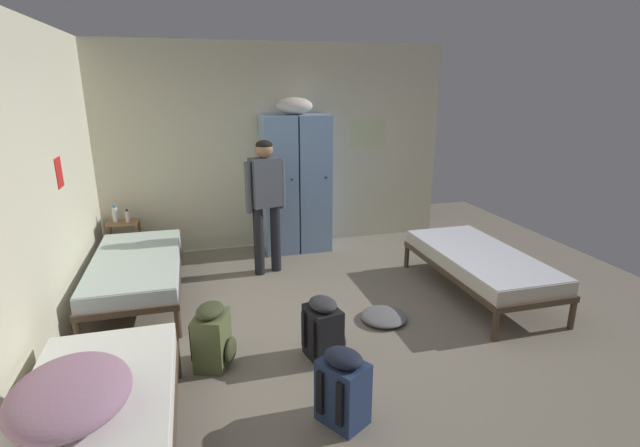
{
  "coord_description": "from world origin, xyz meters",
  "views": [
    {
      "loc": [
        -1.14,
        -3.93,
        2.26
      ],
      "look_at": [
        0.0,
        0.25,
        0.95
      ],
      "focal_mm": 26.32,
      "sensor_mm": 36.0,
      "label": 1
    }
  ],
  "objects_px": {
    "bed_left_rear": "(136,267)",
    "backpack_black": "(324,329)",
    "person_traveler": "(266,195)",
    "lotion_bottle": "(127,216)",
    "bed_left_front": "(93,425)",
    "locker_bank": "(296,181)",
    "backpack_olive": "(213,337)",
    "bedding_heap": "(70,394)",
    "bed_right": "(480,261)",
    "water_bottle": "(115,214)",
    "clothes_pile_grey": "(384,316)",
    "backpack_navy": "(344,388)",
    "shelf_unit": "(125,239)"
  },
  "relations": [
    {
      "from": "bed_right",
      "to": "water_bottle",
      "type": "xyz_separation_m",
      "value": [
        -3.94,
        1.99,
        0.29
      ]
    },
    {
      "from": "lotion_bottle",
      "to": "bed_left_front",
      "type": "bearing_deg",
      "value": -87.13
    },
    {
      "from": "locker_bank",
      "to": "lotion_bottle",
      "type": "bearing_deg",
      "value": -178.76
    },
    {
      "from": "locker_bank",
      "to": "backpack_olive",
      "type": "distance_m",
      "value": 2.99
    },
    {
      "from": "water_bottle",
      "to": "bed_right",
      "type": "bearing_deg",
      "value": -26.79
    },
    {
      "from": "backpack_olive",
      "to": "water_bottle",
      "type": "bearing_deg",
      "value": 111.71
    },
    {
      "from": "locker_bank",
      "to": "backpack_black",
      "type": "height_order",
      "value": "locker_bank"
    },
    {
      "from": "shelf_unit",
      "to": "bed_left_front",
      "type": "xyz_separation_m",
      "value": [
        0.25,
        -3.63,
        0.04
      ]
    },
    {
      "from": "clothes_pile_grey",
      "to": "backpack_black",
      "type": "bearing_deg",
      "value": -148.15
    },
    {
      "from": "clothes_pile_grey",
      "to": "backpack_olive",
      "type": "bearing_deg",
      "value": -168.41
    },
    {
      "from": "bed_right",
      "to": "backpack_black",
      "type": "bearing_deg",
      "value": -158.99
    },
    {
      "from": "bedding_heap",
      "to": "person_traveler",
      "type": "distance_m",
      "value": 3.31
    },
    {
      "from": "bed_left_rear",
      "to": "backpack_black",
      "type": "bearing_deg",
      "value": -44.24
    },
    {
      "from": "bed_left_front",
      "to": "lotion_bottle",
      "type": "distance_m",
      "value": 3.6
    },
    {
      "from": "lotion_bottle",
      "to": "backpack_olive",
      "type": "bearing_deg",
      "value": -70.76
    },
    {
      "from": "bed_left_rear",
      "to": "lotion_bottle",
      "type": "relative_size",
      "value": 11.32
    },
    {
      "from": "bed_left_front",
      "to": "clothes_pile_grey",
      "type": "relative_size",
      "value": 4.09
    },
    {
      "from": "locker_bank",
      "to": "backpack_olive",
      "type": "height_order",
      "value": "locker_bank"
    },
    {
      "from": "lotion_bottle",
      "to": "clothes_pile_grey",
      "type": "distance_m",
      "value": 3.44
    },
    {
      "from": "bed_left_front",
      "to": "backpack_olive",
      "type": "distance_m",
      "value": 1.25
    },
    {
      "from": "bed_left_front",
      "to": "bed_left_rear",
      "type": "bearing_deg",
      "value": 90.0
    },
    {
      "from": "shelf_unit",
      "to": "bed_left_rear",
      "type": "relative_size",
      "value": 0.3
    },
    {
      "from": "bed_left_front",
      "to": "backpack_navy",
      "type": "relative_size",
      "value": 3.45
    },
    {
      "from": "water_bottle",
      "to": "bed_left_front",
      "type": "bearing_deg",
      "value": -84.83
    },
    {
      "from": "bedding_heap",
      "to": "lotion_bottle",
      "type": "relative_size",
      "value": 4.53
    },
    {
      "from": "bed_left_front",
      "to": "backpack_black",
      "type": "xyz_separation_m",
      "value": [
        1.62,
        0.9,
        -0.12
      ]
    },
    {
      "from": "locker_bank",
      "to": "water_bottle",
      "type": "height_order",
      "value": "locker_bank"
    },
    {
      "from": "bed_left_rear",
      "to": "lotion_bottle",
      "type": "distance_m",
      "value": 1.16
    },
    {
      "from": "bed_left_front",
      "to": "backpack_navy",
      "type": "height_order",
      "value": "backpack_navy"
    },
    {
      "from": "bed_left_rear",
      "to": "bedding_heap",
      "type": "bearing_deg",
      "value": -92.0
    },
    {
      "from": "bed_left_rear",
      "to": "bed_left_front",
      "type": "bearing_deg",
      "value": -90.0
    },
    {
      "from": "locker_bank",
      "to": "water_bottle",
      "type": "distance_m",
      "value": 2.34
    },
    {
      "from": "water_bottle",
      "to": "backpack_olive",
      "type": "bearing_deg",
      "value": -68.29
    },
    {
      "from": "shelf_unit",
      "to": "backpack_black",
      "type": "bearing_deg",
      "value": -55.55
    },
    {
      "from": "bed_left_front",
      "to": "water_bottle",
      "type": "relative_size",
      "value": 8.82
    },
    {
      "from": "bed_left_front",
      "to": "bedding_heap",
      "type": "relative_size",
      "value": 2.5
    },
    {
      "from": "lotion_bottle",
      "to": "backpack_olive",
      "type": "xyz_separation_m",
      "value": [
        0.9,
        -2.57,
        -0.39
      ]
    },
    {
      "from": "person_traveler",
      "to": "bed_left_rear",
      "type": "bearing_deg",
      "value": -164.4
    },
    {
      "from": "backpack_black",
      "to": "bed_right",
      "type": "bearing_deg",
      "value": 21.01
    },
    {
      "from": "bed_left_front",
      "to": "bed_right",
      "type": "bearing_deg",
      "value": 24.71
    },
    {
      "from": "bed_right",
      "to": "lotion_bottle",
      "type": "bearing_deg",
      "value": 153.02
    },
    {
      "from": "bed_left_front",
      "to": "backpack_navy",
      "type": "xyz_separation_m",
      "value": [
        1.54,
        0.1,
        -0.12
      ]
    },
    {
      "from": "lotion_bottle",
      "to": "backpack_navy",
      "type": "xyz_separation_m",
      "value": [
        1.72,
        -3.48,
        -0.39
      ]
    },
    {
      "from": "bed_left_rear",
      "to": "clothes_pile_grey",
      "type": "relative_size",
      "value": 4.09
    },
    {
      "from": "shelf_unit",
      "to": "water_bottle",
      "type": "distance_m",
      "value": 0.33
    },
    {
      "from": "shelf_unit",
      "to": "backpack_navy",
      "type": "distance_m",
      "value": 3.95
    },
    {
      "from": "person_traveler",
      "to": "bed_right",
      "type": "bearing_deg",
      "value": -29.81
    },
    {
      "from": "lotion_bottle",
      "to": "clothes_pile_grey",
      "type": "relative_size",
      "value": 0.36
    },
    {
      "from": "bed_left_front",
      "to": "locker_bank",
      "type": "bearing_deg",
      "value": 61.29
    },
    {
      "from": "backpack_black",
      "to": "bedding_heap",
      "type": "bearing_deg",
      "value": -152.04
    }
  ]
}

